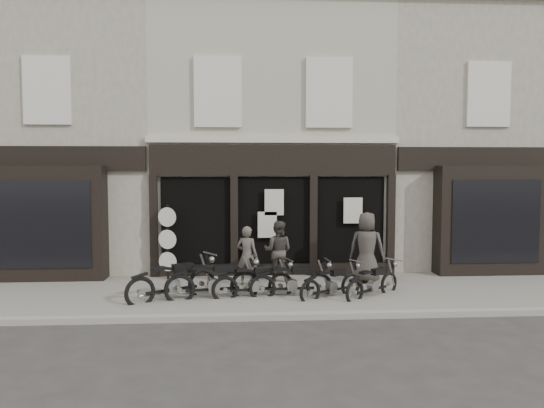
{
  "coord_description": "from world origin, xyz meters",
  "views": [
    {
      "loc": [
        -1.06,
        -12.37,
        3.26
      ],
      "look_at": [
        -0.14,
        1.6,
        2.28
      ],
      "focal_mm": 35.0,
      "sensor_mm": 36.0,
      "label": 1
    }
  ],
  "objects": [
    {
      "name": "ground_plane",
      "position": [
        0.0,
        0.0,
        0.0
      ],
      "size": [
        90.0,
        90.0,
        0.0
      ],
      "primitive_type": "plane",
      "color": "#2D2B28",
      "rests_on": "ground"
    },
    {
      "name": "man_left",
      "position": [
        -0.81,
        1.58,
        0.91
      ],
      "size": [
        0.68,
        0.57,
        1.58
      ],
      "primitive_type": "imported",
      "rotation": [
        0.0,
        0.0,
        2.75
      ],
      "color": "#49433C",
      "rests_on": "pavement"
    },
    {
      "name": "central_building",
      "position": [
        0.0,
        5.95,
        4.08
      ],
      "size": [
        7.3,
        6.22,
        8.34
      ],
      "color": "#A09C89",
      "rests_on": "ground"
    },
    {
      "name": "motorcycle_4",
      "position": [
        1.23,
        0.24,
        0.36
      ],
      "size": [
        1.72,
        1.2,
        0.92
      ],
      "rotation": [
        0.0,
        0.0,
        0.54
      ],
      "color": "black",
      "rests_on": "ground"
    },
    {
      "name": "pavement",
      "position": [
        0.0,
        0.9,
        0.06
      ],
      "size": [
        30.0,
        4.2,
        0.12
      ],
      "primitive_type": "cube",
      "color": "slate",
      "rests_on": "ground_plane"
    },
    {
      "name": "neighbour_right",
      "position": [
        6.35,
        5.9,
        4.04
      ],
      "size": [
        5.6,
        6.73,
        8.34
      ],
      "color": "#A19B88",
      "rests_on": "ground"
    },
    {
      "name": "neighbour_left",
      "position": [
        -6.35,
        5.9,
        4.04
      ],
      "size": [
        5.6,
        6.73,
        8.34
      ],
      "color": "#A19B88",
      "rests_on": "ground"
    },
    {
      "name": "motorcycle_5",
      "position": [
        2.25,
        0.23,
        0.37
      ],
      "size": [
        1.66,
        1.37,
        0.93
      ],
      "rotation": [
        0.0,
        0.0,
        0.65
      ],
      "color": "black",
      "rests_on": "ground"
    },
    {
      "name": "man_centre",
      "position": [
        0.06,
        2.11,
        0.95
      ],
      "size": [
        0.96,
        0.84,
        1.66
      ],
      "primitive_type": "imported",
      "rotation": [
        0.0,
        0.0,
        2.85
      ],
      "color": "#3B3630",
      "rests_on": "pavement"
    },
    {
      "name": "kerb",
      "position": [
        0.0,
        -1.25,
        0.07
      ],
      "size": [
        30.0,
        0.25,
        0.13
      ],
      "primitive_type": "cube",
      "color": "gray",
      "rests_on": "ground_plane"
    },
    {
      "name": "motorcycle_3",
      "position": [
        0.27,
        0.37,
        0.39
      ],
      "size": [
        2.08,
        0.57,
        0.99
      ],
      "rotation": [
        0.0,
        0.0,
        0.09
      ],
      "color": "black",
      "rests_on": "ground"
    },
    {
      "name": "advert_sign_post",
      "position": [
        -3.01,
        2.45,
        1.08
      ],
      "size": [
        0.52,
        0.35,
        2.21
      ],
      "rotation": [
        0.0,
        0.0,
        -0.31
      ],
      "color": "black",
      "rests_on": "ground"
    },
    {
      "name": "motorcycle_1",
      "position": [
        -1.63,
        0.27,
        0.44
      ],
      "size": [
        2.3,
        0.8,
        1.11
      ],
      "rotation": [
        0.0,
        0.0,
        0.2
      ],
      "color": "black",
      "rests_on": "ground"
    },
    {
      "name": "motorcycle_0",
      "position": [
        -2.61,
        0.29,
        0.45
      ],
      "size": [
        2.1,
        1.51,
        1.13
      ],
      "rotation": [
        0.0,
        0.0,
        0.56
      ],
      "color": "black",
      "rests_on": "ground"
    },
    {
      "name": "man_right",
      "position": [
        2.45,
        1.69,
        1.08
      ],
      "size": [
        1.09,
        0.88,
        1.93
      ],
      "primitive_type": "imported",
      "rotation": [
        0.0,
        0.0,
        2.82
      ],
      "color": "#38342F",
      "rests_on": "pavement"
    },
    {
      "name": "motorcycle_2",
      "position": [
        -0.65,
        0.37,
        0.39
      ],
      "size": [
        2.03,
        0.78,
        0.99
      ],
      "rotation": [
        0.0,
        0.0,
        0.24
      ],
      "color": "black",
      "rests_on": "ground"
    }
  ]
}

